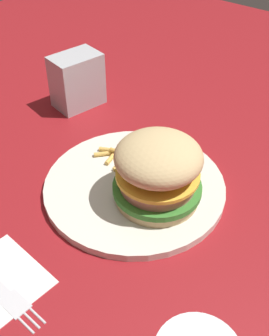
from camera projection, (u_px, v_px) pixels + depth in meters
ground_plane at (130, 174)px, 0.66m from camera, size 1.60×1.60×0.00m
plate at (135, 186)px, 0.63m from camera, size 0.27×0.27×0.01m
sandwich at (158, 170)px, 0.57m from camera, size 0.13×0.13×0.10m
fries_pile at (122, 155)px, 0.67m from camera, size 0.08×0.08×0.01m
napkin_dispenser at (77, 81)px, 0.79m from camera, size 0.08×0.10×0.10m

